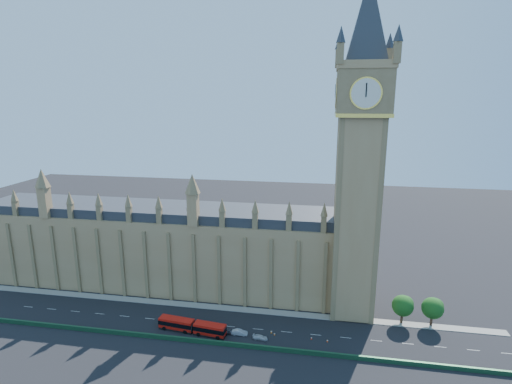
% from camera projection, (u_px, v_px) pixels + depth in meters
% --- Properties ---
extents(ground, '(400.00, 400.00, 0.00)m').
position_uv_depth(ground, '(216.00, 325.00, 113.24)').
color(ground, black).
rests_on(ground, ground).
extents(palace_westminster, '(120.00, 20.00, 28.00)m').
position_uv_depth(palace_westminster, '(161.00, 246.00, 135.28)').
color(palace_westminster, '#A37D4E').
rests_on(palace_westminster, ground).
extents(elizabeth_tower, '(20.59, 20.59, 105.00)m').
position_uv_depth(elizabeth_tower, '(361.00, 129.00, 107.82)').
color(elizabeth_tower, '#A37D4E').
rests_on(elizabeth_tower, ground).
extents(bridge_parapet, '(160.00, 0.60, 1.20)m').
position_uv_depth(bridge_parapet, '(207.00, 342.00, 104.47)').
color(bridge_parapet, '#1E4C2D').
rests_on(bridge_parapet, ground).
extents(kerb_north, '(160.00, 3.00, 0.16)m').
position_uv_depth(kerb_north, '(224.00, 308.00, 122.33)').
color(kerb_north, gray).
rests_on(kerb_north, ground).
extents(tree_east_near, '(6.00, 6.00, 8.50)m').
position_uv_depth(tree_east_near, '(404.00, 305.00, 112.97)').
color(tree_east_near, '#382619').
rests_on(tree_east_near, ground).
extents(tree_east_far, '(6.00, 6.00, 8.50)m').
position_uv_depth(tree_east_far, '(433.00, 308.00, 111.65)').
color(tree_east_far, '#382619').
rests_on(tree_east_far, ground).
extents(red_bus, '(19.54, 5.04, 3.29)m').
position_uv_depth(red_bus, '(192.00, 326.00, 109.51)').
color(red_bus, red).
rests_on(red_bus, ground).
extents(car_grey, '(3.98, 1.84, 1.32)m').
position_uv_depth(car_grey, '(229.00, 331.00, 109.05)').
color(car_grey, '#44464C').
rests_on(car_grey, ground).
extents(car_silver, '(4.38, 1.54, 1.44)m').
position_uv_depth(car_silver, '(240.00, 332.00, 108.45)').
color(car_silver, '#AEB0B6').
rests_on(car_silver, ground).
extents(car_white, '(4.20, 2.01, 1.18)m').
position_uv_depth(car_white, '(260.00, 338.00, 106.36)').
color(car_white, silver).
rests_on(car_white, ground).
extents(cone_a, '(0.51, 0.51, 0.65)m').
position_uv_depth(cone_a, '(275.00, 334.00, 108.39)').
color(cone_a, black).
rests_on(cone_a, ground).
extents(cone_b, '(0.47, 0.47, 0.67)m').
position_uv_depth(cone_b, '(311.00, 338.00, 106.51)').
color(cone_b, black).
rests_on(cone_b, ground).
extents(cone_c, '(0.52, 0.52, 0.67)m').
position_uv_depth(cone_c, '(327.00, 341.00, 105.36)').
color(cone_c, black).
rests_on(cone_c, ground).
extents(cone_d, '(0.47, 0.47, 0.72)m').
position_uv_depth(cone_d, '(271.00, 332.00, 109.37)').
color(cone_d, black).
rests_on(cone_d, ground).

